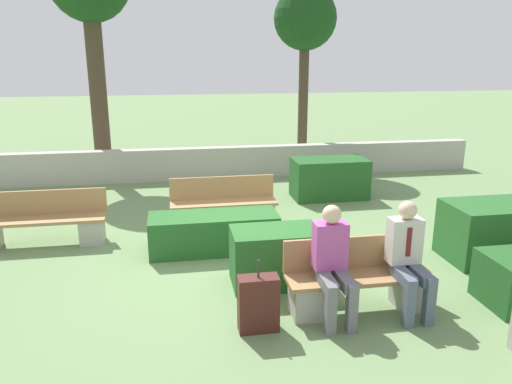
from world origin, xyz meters
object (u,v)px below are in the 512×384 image
bench_front (358,284)px  tree_center_left (305,23)px  person_seated_man (408,253)px  suitcase (258,304)px  person_seated_woman (333,259)px  bench_right_side (224,208)px  bench_left_side (40,225)px

bench_front → tree_center_left: size_ratio=0.38×
bench_front → person_seated_man: size_ratio=1.31×
suitcase → tree_center_left: (2.64, 8.13, 3.37)m
person_seated_man → tree_center_left: (0.86, 8.01, 2.96)m
person_seated_man → person_seated_woman: (-0.91, 0.00, 0.00)m
bench_front → person_seated_man: 0.68m
bench_right_side → tree_center_left: bearing=56.3°
bench_front → tree_center_left: bearing=80.0°
bench_right_side → person_seated_man: size_ratio=1.40×
bench_front → bench_left_side: same height
bench_front → tree_center_left: (1.39, 7.87, 3.37)m
bench_right_side → bench_front: bearing=-72.7°
person_seated_man → bench_left_side: bearing=148.1°
bench_front → bench_left_side: size_ratio=0.86×
bench_right_side → bench_left_side: bearing=-175.9°
bench_front → tree_center_left: tree_center_left is taller
person_seated_woman → tree_center_left: 8.72m
suitcase → bench_front: bearing=11.9°
bench_front → bench_left_side: (-4.22, 2.82, 0.01)m
bench_front → person_seated_man: person_seated_man is taller
bench_left_side → person_seated_woman: bearing=-29.6°
bench_right_side → tree_center_left: (2.65, 4.63, 3.36)m
bench_right_side → person_seated_man: bearing=-66.1°
bench_front → bench_left_side: 5.08m
bench_right_side → tree_center_left: tree_center_left is taller
bench_right_side → suitcase: bearing=-93.9°
bench_left_side → person_seated_man: 5.61m
person_seated_man → tree_center_left: size_ratio=0.29×
bench_front → person_seated_woman: person_seated_woman is taller
tree_center_left → person_seated_man: bearing=-96.1°
bench_front → bench_left_side: bearing=146.2°
bench_right_side → tree_center_left: 6.30m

